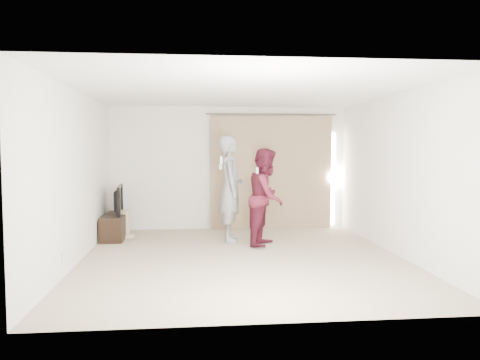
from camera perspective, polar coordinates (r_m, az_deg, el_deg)
The scene contains 10 objects.
floor at distance 7.44m, azimuth 0.31°, elevation -9.51°, with size 5.50×5.50×0.00m, color tan.
wall_back at distance 9.99m, azimuth -1.33°, elevation 1.48°, with size 5.00×0.04×2.60m, color white.
wall_left at distance 7.42m, azimuth -19.26°, elevation 0.38°, with size 0.04×5.50×2.60m.
ceiling at distance 7.29m, azimuth 0.32°, elevation 10.78°, with size 5.00×5.50×0.01m, color white.
curtain at distance 10.03m, azimuth 3.91°, elevation 0.93°, with size 2.80×0.11×2.46m.
tv_console at distance 9.34m, azimuth -14.96°, elevation -5.45°, with size 0.41×1.18×0.45m, color black.
tv at distance 9.27m, azimuth -15.02°, elevation -2.38°, with size 0.96×0.13×0.55m, color black.
scratching_post at distance 9.40m, azimuth -13.89°, elevation -5.50°, with size 0.39×0.39×0.52m.
person_man at distance 8.67m, azimuth -1.15°, elevation -1.02°, with size 0.52×0.75×1.96m.
person_woman at distance 8.30m, azimuth 3.24°, elevation -2.08°, with size 0.94×1.03×1.72m.
Camera 1 is at (-0.75, -7.20, 1.74)m, focal length 35.00 mm.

